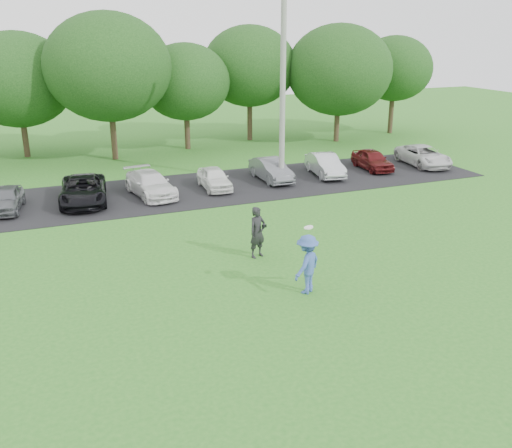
# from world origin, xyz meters

# --- Properties ---
(ground) EXTENTS (100.00, 100.00, 0.00)m
(ground) POSITION_xyz_m (0.00, 0.00, 0.00)
(ground) COLOR #297120
(ground) RESTS_ON ground
(parking_lot) EXTENTS (32.00, 6.50, 0.03)m
(parking_lot) POSITION_xyz_m (0.00, 13.00, 0.01)
(parking_lot) COLOR black
(parking_lot) RESTS_ON ground
(utility_pole) EXTENTS (0.28, 0.28, 9.56)m
(utility_pole) POSITION_xyz_m (5.05, 12.45, 4.78)
(utility_pole) COLOR gray
(utility_pole) RESTS_ON ground
(frisbee_player) EXTENTS (1.37, 1.24, 2.23)m
(frisbee_player) POSITION_xyz_m (0.44, 0.49, 0.93)
(frisbee_player) COLOR #3B59A6
(frisbee_player) RESTS_ON ground
(camera_bystander) EXTENTS (0.77, 0.63, 1.83)m
(camera_bystander) POSITION_xyz_m (0.13, 3.69, 0.92)
(camera_bystander) COLOR black
(camera_bystander) RESTS_ON ground
(parked_cars) EXTENTS (31.16, 5.00, 1.21)m
(parked_cars) POSITION_xyz_m (-1.00, 12.95, 0.60)
(parked_cars) COLOR silver
(parked_cars) RESTS_ON parking_lot
(tree_row) EXTENTS (42.39, 9.85, 8.64)m
(tree_row) POSITION_xyz_m (1.51, 22.76, 4.91)
(tree_row) COLOR #38281C
(tree_row) RESTS_ON ground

